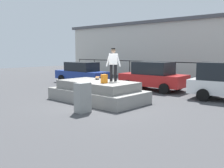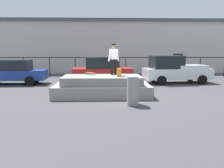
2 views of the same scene
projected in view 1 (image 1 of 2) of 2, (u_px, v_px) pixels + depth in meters
ground_plane at (107, 104)px, 12.41m from camera, size 60.00×60.00×0.00m
concrete_ledge at (97, 92)px, 13.20m from camera, size 4.91×2.61×1.03m
skateboarder at (113, 62)px, 12.97m from camera, size 0.67×0.52×1.66m
skateboard at (97, 77)px, 14.03m from camera, size 0.66×0.70×0.12m
backpack at (104, 79)px, 12.24m from camera, size 0.23×0.30×0.42m
car_blue_sedan_near at (82, 72)px, 20.61m from camera, size 4.72×2.03×1.69m
car_red_sedan_mid at (153, 76)px, 16.91m from camera, size 4.38×2.36×1.85m
utility_box at (83, 98)px, 10.71m from camera, size 0.45×0.61×1.24m
fence_row at (189, 69)px, 18.61m from camera, size 24.06×0.06×1.77m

